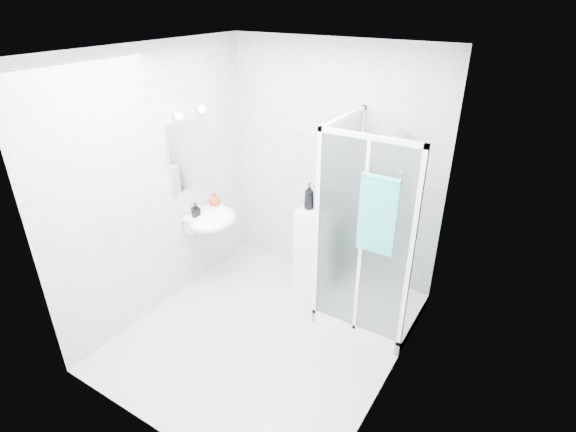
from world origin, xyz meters
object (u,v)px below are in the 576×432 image
Objects in this scene: shower_enclosure at (364,279)px; wall_basin at (211,219)px; hand_towel at (378,213)px; shampoo_bottle_b at (324,198)px; storage_cabinet at (317,248)px; soap_dispenser_orange at (214,200)px; shampoo_bottle_a at (309,196)px; soap_dispenser_black at (196,210)px.

wall_basin is (-1.66, -0.32, 0.35)m from shower_enclosure.
hand_towel is at bearing -2.60° from wall_basin.
storage_cabinet is at bearing -135.04° from shampoo_bottle_b.
shower_enclosure reaches higher than soap_dispenser_orange.
shower_enclosure is 1.05m from hand_towel.
shower_enclosure reaches higher than shampoo_bottle_a.
shampoo_bottle_b is 1.20m from soap_dispenser_orange.
soap_dispenser_black is at bearing -88.88° from soap_dispenser_orange.
soap_dispenser_black is (0.01, -0.30, -0.00)m from soap_dispenser_orange.
storage_cabinet is 0.61m from shampoo_bottle_a.
shampoo_bottle_a is at bearing 147.34° from hand_towel.
wall_basin is 1.19m from storage_cabinet.
hand_towel is at bearing -32.66° from shampoo_bottle_a.
soap_dispenser_black is at bearing -146.06° from shampoo_bottle_b.
hand_towel is (1.87, -0.09, 0.60)m from wall_basin.
hand_towel is 1.99m from soap_dispenser_black.
shower_enclosure is 0.70m from storage_cabinet.
wall_basin reaches higher than storage_cabinet.
shower_enclosure is 2.15× the size of storage_cabinet.
shampoo_bottle_a is 0.16m from shampoo_bottle_b.
soap_dispenser_black is (-1.72, -0.46, 0.50)m from shower_enclosure.
shower_enclosure is at bearing 5.13° from soap_dispenser_orange.
shampoo_bottle_a reaches higher than wall_basin.
storage_cabinet is at bearing 20.33° from soap_dispenser_orange.
shower_enclosure is 1.85m from soap_dispenser_black.
storage_cabinet is at bearing 33.39° from soap_dispenser_black.
soap_dispenser_orange is 0.30m from soap_dispenser_black.
shampoo_bottle_b is 1.34m from soap_dispenser_black.
shower_enclosure reaches higher than hand_towel.
hand_towel is at bearing -61.66° from shower_enclosure.
shampoo_bottle_b is (-0.83, 0.69, -0.34)m from hand_towel.
soap_dispenser_orange is 1.01× the size of soap_dispenser_black.
soap_dispenser_black is (-1.06, -0.70, 0.48)m from storage_cabinet.
storage_cabinet is 3.32× the size of shampoo_bottle_a.
shampoo_bottle_a is at bearing -157.10° from shampoo_bottle_b.
soap_dispenser_orange is (-0.07, 0.16, 0.15)m from wall_basin.
hand_towel reaches higher than storage_cabinet.
storage_cabinet is 0.59m from shampoo_bottle_b.
shower_enclosure is 0.91m from shampoo_bottle_b.
hand_towel is 2.01m from soap_dispenser_orange.
soap_dispenser_black is at bearing -114.63° from wall_basin.
shampoo_bottle_b is at bearing 22.90° from shampoo_bottle_a.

